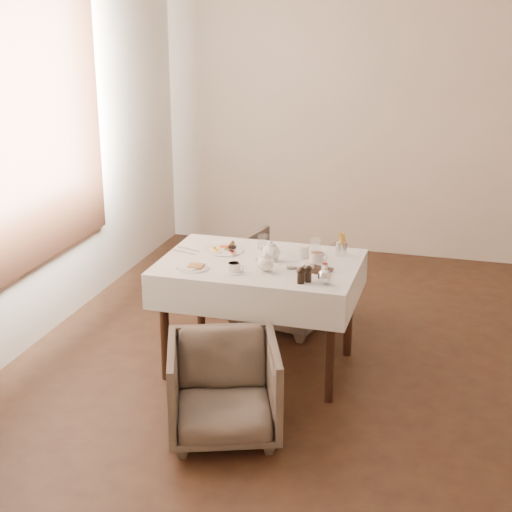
{
  "coord_description": "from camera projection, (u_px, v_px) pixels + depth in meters",
  "views": [
    {
      "loc": [
        0.71,
        -4.76,
        2.44
      ],
      "look_at": [
        -0.59,
        -0.24,
        0.82
      ],
      "focal_mm": 55.0,
      "sensor_mm": 36.0,
      "label": 1
    }
  ],
  "objects": [
    {
      "name": "room",
      "position": [
        37.0,
        116.0,
        5.37
      ],
      "size": [
        5.0,
        5.0,
        5.0
      ],
      "color": "black",
      "rests_on": "ground"
    },
    {
      "name": "table",
      "position": [
        260.0,
        278.0,
        5.12
      ],
      "size": [
        1.28,
        0.88,
        0.75
      ],
      "color": "black",
      "rests_on": "ground"
    },
    {
      "name": "armchair_near",
      "position": [
        224.0,
        389.0,
        4.43
      ],
      "size": [
        0.8,
        0.81,
        0.57
      ],
      "primitive_type": "imported",
      "rotation": [
        0.0,
        0.0,
        0.36
      ],
      "color": "brown",
      "rests_on": "ground"
    },
    {
      "name": "armchair_far",
      "position": [
        284.0,
        281.0,
        5.94
      ],
      "size": [
        0.84,
        0.85,
        0.66
      ],
      "primitive_type": "imported",
      "rotation": [
        0.0,
        0.0,
        2.93
      ],
      "color": "brown",
      "rests_on": "ground"
    },
    {
      "name": "breakfast_plate",
      "position": [
        224.0,
        249.0,
        5.28
      ],
      "size": [
        0.27,
        0.27,
        0.03
      ],
      "rotation": [
        0.0,
        0.0,
        -0.34
      ],
      "color": "white",
      "rests_on": "table"
    },
    {
      "name": "side_plate",
      "position": [
        193.0,
        268.0,
        4.94
      ],
      "size": [
        0.2,
        0.19,
        0.02
      ],
      "rotation": [
        0.0,
        0.0,
        -0.14
      ],
      "color": "white",
      "rests_on": "table"
    },
    {
      "name": "teapot_centre",
      "position": [
        271.0,
        251.0,
        5.07
      ],
      "size": [
        0.2,
        0.17,
        0.13
      ],
      "primitive_type": null,
      "rotation": [
        0.0,
        0.0,
        -0.28
      ],
      "color": "white",
      "rests_on": "table"
    },
    {
      "name": "teapot_front",
      "position": [
        266.0,
        262.0,
        4.89
      ],
      "size": [
        0.19,
        0.17,
        0.12
      ],
      "primitive_type": null,
      "rotation": [
        0.0,
        0.0,
        -0.43
      ],
      "color": "white",
      "rests_on": "table"
    },
    {
      "name": "creamer",
      "position": [
        304.0,
        251.0,
        5.14
      ],
      "size": [
        0.08,
        0.08,
        0.08
      ],
      "primitive_type": "cylinder",
      "rotation": [
        0.0,
        0.0,
        0.16
      ],
      "color": "white",
      "rests_on": "table"
    },
    {
      "name": "teacup_near",
      "position": [
        234.0,
        268.0,
        4.87
      ],
      "size": [
        0.13,
        0.13,
        0.06
      ],
      "rotation": [
        0.0,
        0.0,
        -0.08
      ],
      "color": "white",
      "rests_on": "table"
    },
    {
      "name": "teacup_far",
      "position": [
        317.0,
        258.0,
        5.04
      ],
      "size": [
        0.14,
        0.14,
        0.07
      ],
      "rotation": [
        0.0,
        0.0,
        -0.23
      ],
      "color": "white",
      "rests_on": "table"
    },
    {
      "name": "glass_left",
      "position": [
        263.0,
        242.0,
        5.32
      ],
      "size": [
        0.08,
        0.08,
        0.1
      ],
      "primitive_type": "cylinder",
      "rotation": [
        0.0,
        0.0,
        -0.18
      ],
      "color": "silver",
      "rests_on": "table"
    },
    {
      "name": "glass_mid",
      "position": [
        292.0,
        261.0,
        4.93
      ],
      "size": [
        0.07,
        0.07,
        0.1
      ],
      "primitive_type": "cylinder",
      "rotation": [
        0.0,
        0.0,
        0.02
      ],
      "color": "silver",
      "rests_on": "table"
    },
    {
      "name": "glass_right",
      "position": [
        315.0,
        246.0,
        5.23
      ],
      "size": [
        0.08,
        0.08,
        0.1
      ],
      "primitive_type": "cylinder",
      "rotation": [
        0.0,
        0.0,
        0.19
      ],
      "color": "silver",
      "rests_on": "table"
    },
    {
      "name": "condiment_board",
      "position": [
        316.0,
        268.0,
        4.91
      ],
      "size": [
        0.21,
        0.16,
        0.05
      ],
      "rotation": [
        0.0,
        0.0,
        -0.26
      ],
      "color": "black",
      "rests_on": "table"
    },
    {
      "name": "pepper_mill_left",
      "position": [
        301.0,
        275.0,
        4.68
      ],
      "size": [
        0.06,
        0.06,
        0.1
      ],
      "primitive_type": null,
      "rotation": [
        0.0,
        0.0,
        -0.13
      ],
      "color": "black",
      "rests_on": "table"
    },
    {
      "name": "pepper_mill_right",
      "position": [
        308.0,
        274.0,
        4.71
      ],
      "size": [
        0.06,
        0.06,
        0.1
      ],
      "primitive_type": null,
      "rotation": [
        0.0,
        0.0,
        -0.31
      ],
      "color": "black",
      "rests_on": "table"
    },
    {
      "name": "silver_pot",
      "position": [
        325.0,
        275.0,
        4.68
      ],
      "size": [
        0.11,
        0.1,
        0.11
      ],
      "primitive_type": null,
      "rotation": [
        0.0,
        0.0,
        -0.13
      ],
      "color": "white",
      "rests_on": "table"
    },
    {
      "name": "fries_cup",
      "position": [
        342.0,
        245.0,
        5.17
      ],
      "size": [
        0.08,
        0.08,
        0.16
      ],
      "rotation": [
        0.0,
        0.0,
        0.36
      ],
      "color": "silver",
      "rests_on": "table"
    },
    {
      "name": "cutlery_fork",
      "position": [
        189.0,
        249.0,
        5.31
      ],
      "size": [
        0.18,
        0.07,
        0.0
      ],
      "primitive_type": "cube",
      "rotation": [
        0.0,
        0.0,
        1.26
      ],
      "color": "silver",
      "rests_on": "table"
    },
    {
      "name": "cutlery_knife",
      "position": [
        184.0,
        252.0,
        5.24
      ],
      "size": [
        0.18,
        0.07,
        0.0
      ],
      "primitive_type": "cube",
      "rotation": [
        0.0,
        0.0,
        1.27
      ],
      "color": "silver",
      "rests_on": "table"
    }
  ]
}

